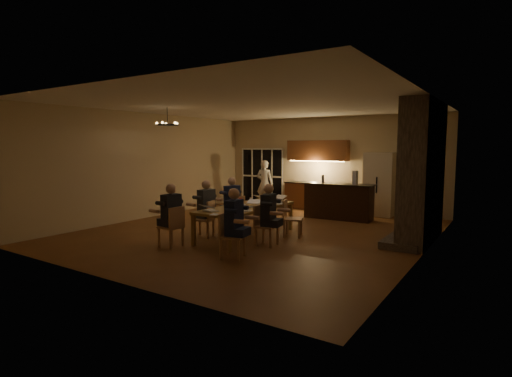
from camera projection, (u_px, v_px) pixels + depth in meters
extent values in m
plane|color=brown|center=(258.00, 232.00, 10.29)|extent=(9.00, 9.00, 0.00)
cube|color=tan|center=(329.00, 163.00, 13.89)|extent=(8.00, 0.04, 3.20)
cube|color=tan|center=(149.00, 166.00, 12.31)|extent=(0.04, 9.00, 3.20)
cube|color=tan|center=(428.00, 176.00, 7.94)|extent=(0.04, 9.00, 3.20)
cube|color=white|center=(258.00, 105.00, 9.96)|extent=(8.00, 9.00, 0.04)
cube|color=black|center=(262.00, 176.00, 15.37)|extent=(1.86, 0.08, 2.10)
cube|color=#6B5E54|center=(423.00, 172.00, 9.11)|extent=(0.58, 2.50, 3.20)
cube|color=beige|center=(380.00, 184.00, 12.61)|extent=(0.90, 0.68, 2.00)
cube|color=#A88243|center=(246.00, 222.00, 9.65)|extent=(1.10, 2.81, 0.75)
cube|color=black|center=(338.00, 201.00, 12.04)|extent=(2.12, 0.76, 1.08)
imported|color=white|center=(265.00, 184.00, 14.41)|extent=(0.68, 0.50, 1.70)
torus|color=black|center=(167.00, 125.00, 10.39)|extent=(0.58, 0.58, 0.03)
cylinder|color=white|center=(233.00, 206.00, 9.34)|extent=(0.08, 0.08, 0.10)
cylinder|color=white|center=(261.00, 202.00, 10.08)|extent=(0.09, 0.09, 0.10)
cylinder|color=white|center=(251.00, 200.00, 10.45)|extent=(0.08, 0.08, 0.10)
cylinder|color=#AE0D0B|center=(226.00, 213.00, 8.33)|extent=(0.08, 0.08, 0.12)
cylinder|color=#AE0D0B|center=(241.00, 200.00, 10.22)|extent=(0.08, 0.08, 0.12)
cylinder|color=#B2B2B7|center=(229.00, 208.00, 9.00)|extent=(0.06, 0.06, 0.12)
cylinder|color=#3F0F0C|center=(270.00, 197.00, 10.87)|extent=(0.07, 0.07, 0.12)
cylinder|color=#B2B2B7|center=(268.00, 204.00, 9.63)|extent=(0.06, 0.06, 0.12)
cylinder|color=white|center=(247.00, 211.00, 8.91)|extent=(0.23, 0.23, 0.02)
cylinder|color=white|center=(210.00, 210.00, 8.98)|extent=(0.25, 0.25, 0.02)
cylinder|color=white|center=(279.00, 204.00, 9.98)|extent=(0.27, 0.27, 0.02)
cube|color=white|center=(214.00, 215.00, 8.39)|extent=(0.20, 0.24, 0.01)
cylinder|color=#99999E|center=(323.00, 179.00, 12.32)|extent=(0.09, 0.09, 0.24)
cube|color=silver|center=(355.00, 178.00, 11.67)|extent=(0.15, 0.15, 0.41)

